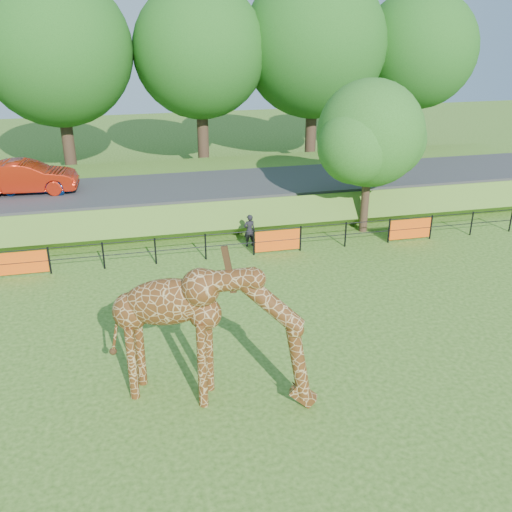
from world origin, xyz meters
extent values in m
plane|color=#2F5816|center=(0.00, 0.00, 0.00)|extent=(90.00, 90.00, 0.00)
cube|color=#2F5816|center=(0.00, 15.50, 0.65)|extent=(40.00, 9.00, 1.30)
cube|color=#313033|center=(0.00, 14.00, 1.36)|extent=(40.00, 5.00, 0.12)
imported|color=#1550B0|center=(-7.01, 14.54, 2.06)|extent=(3.93, 2.09, 1.27)
imported|color=red|center=(-7.41, 14.47, 2.18)|extent=(4.68, 1.86, 1.52)
imported|color=black|center=(2.04, 9.01, 0.71)|extent=(0.56, 0.41, 1.41)
cylinder|color=#382819|center=(7.50, 9.60, 1.60)|extent=(0.36, 0.36, 3.20)
sphere|color=#265A19|center=(7.50, 9.60, 4.46)|extent=(4.60, 4.60, 4.60)
sphere|color=#265A19|center=(8.65, 10.29, 4.00)|extent=(3.45, 3.45, 3.45)
sphere|color=#265A19|center=(6.58, 8.91, 4.12)|extent=(3.22, 3.22, 3.22)
cylinder|color=#382819|center=(-6.00, 22.00, 2.50)|extent=(0.70, 0.70, 5.00)
sphere|color=#184F15|center=(-6.00, 22.00, 7.31)|extent=(8.40, 8.40, 8.40)
cylinder|color=#382819|center=(2.00, 22.00, 2.50)|extent=(0.70, 0.70, 5.00)
sphere|color=#184F15|center=(2.00, 22.00, 7.14)|extent=(7.80, 7.80, 7.80)
cylinder|color=#382819|center=(9.00, 22.00, 2.50)|extent=(0.70, 0.70, 5.00)
sphere|color=#184F15|center=(9.00, 22.00, 7.42)|extent=(8.80, 8.80, 8.80)
cylinder|color=#382819|center=(16.00, 22.00, 2.50)|extent=(0.70, 0.70, 5.00)
sphere|color=#184F15|center=(16.00, 22.00, 7.04)|extent=(7.40, 7.40, 7.40)
camera|label=1|loc=(-2.87, -13.13, 9.26)|focal=40.00mm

